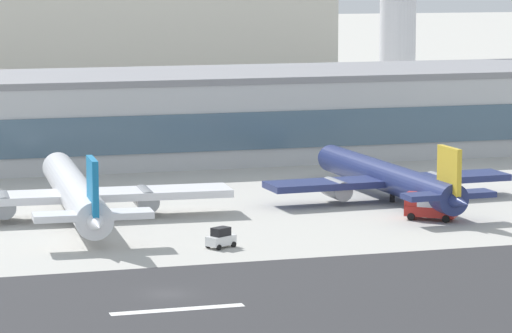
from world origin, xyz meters
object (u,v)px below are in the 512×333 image
airliner_blue_tail_gate_0 (76,194)px  terminal_building (156,116)px  distant_hotel_block (67,15)px  airliner_gold_tail_gate_1 (392,179)px  service_box_truck_1 (431,205)px  service_baggage_tug_2 (221,238)px

airliner_blue_tail_gate_0 → terminal_building: bearing=-19.7°
distant_hotel_block → airliner_gold_tail_gate_1: size_ratio=2.99×
distant_hotel_block → service_box_truck_1: 189.77m
terminal_building → service_box_truck_1: terminal_building is taller
service_baggage_tug_2 → airliner_blue_tail_gate_0: bearing=-89.3°
airliner_gold_tail_gate_1 → service_box_truck_1: bearing=175.6°
airliner_blue_tail_gate_0 → service_baggage_tug_2: airliner_blue_tail_gate_0 is taller
airliner_blue_tail_gate_0 → service_box_truck_1: size_ratio=7.49×
distant_hotel_block → service_box_truck_1: size_ratio=20.72×
airliner_blue_tail_gate_0 → distant_hotel_block: bearing=-5.6°
distant_hotel_block → airliner_gold_tail_gate_1: distant_hotel_block is taller
airliner_gold_tail_gate_1 → service_baggage_tug_2: size_ratio=12.06×
distant_hotel_block → airliner_blue_tail_gate_0: size_ratio=2.77×
terminal_building → airliner_blue_tail_gate_0: (-20.59, -49.01, -3.62)m
terminal_building → distant_hotel_block: bearing=87.1°
service_box_truck_1 → service_baggage_tug_2: size_ratio=1.74×
airliner_blue_tail_gate_0 → airliner_gold_tail_gate_1: airliner_blue_tail_gate_0 is taller
distant_hotel_block → terminal_building: bearing=-92.9°
distant_hotel_block → airliner_blue_tail_gate_0: bearing=-98.7°
terminal_building → distant_hotel_block: distant_hotel_block is taller
terminal_building → service_baggage_tug_2: terminal_building is taller
terminal_building → service_box_truck_1: bearing=-72.1°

